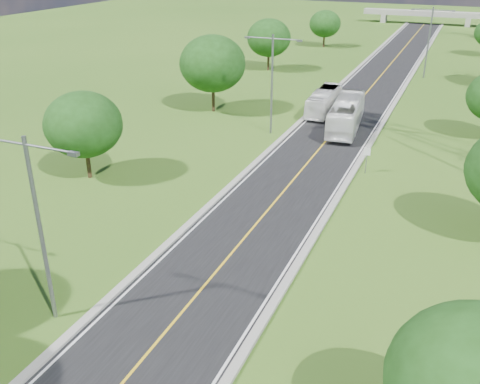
# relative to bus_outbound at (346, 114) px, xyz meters

# --- Properties ---
(ground) EXTENTS (260.00, 260.00, 0.00)m
(ground) POSITION_rel_bus_outbound_xyz_m (-0.87, 10.77, -1.66)
(ground) COLOR #335A19
(ground) RESTS_ON ground
(road) EXTENTS (8.00, 150.00, 0.06)m
(road) POSITION_rel_bus_outbound_xyz_m (-0.87, 16.77, -1.63)
(road) COLOR black
(road) RESTS_ON ground
(curb_left) EXTENTS (0.50, 150.00, 0.22)m
(curb_left) POSITION_rel_bus_outbound_xyz_m (-5.12, 16.77, -1.55)
(curb_left) COLOR gray
(curb_left) RESTS_ON ground
(curb_right) EXTENTS (0.50, 150.00, 0.22)m
(curb_right) POSITION_rel_bus_outbound_xyz_m (3.38, 16.77, -1.55)
(curb_right) COLOR gray
(curb_right) RESTS_ON ground
(speed_limit_sign) EXTENTS (0.55, 0.09, 2.40)m
(speed_limit_sign) POSITION_rel_bus_outbound_xyz_m (4.33, -11.25, -0.06)
(speed_limit_sign) COLOR slate
(speed_limit_sign) RESTS_ON ground
(overpass) EXTENTS (30.00, 3.00, 3.20)m
(overpass) POSITION_rel_bus_outbound_xyz_m (-0.87, 90.77, 0.75)
(overpass) COLOR gray
(overpass) RESTS_ON ground
(streetlight_near_left) EXTENTS (5.90, 0.25, 10.00)m
(streetlight_near_left) POSITION_rel_bus_outbound_xyz_m (-6.87, -37.23, 4.28)
(streetlight_near_left) COLOR slate
(streetlight_near_left) RESTS_ON ground
(streetlight_mid_left) EXTENTS (5.90, 0.25, 10.00)m
(streetlight_mid_left) POSITION_rel_bus_outbound_xyz_m (-6.87, -4.23, 4.28)
(streetlight_mid_left) COLOR slate
(streetlight_mid_left) RESTS_ON ground
(streetlight_far_right) EXTENTS (5.90, 0.25, 10.00)m
(streetlight_far_right) POSITION_rel_bus_outbound_xyz_m (5.13, 28.77, 4.28)
(streetlight_far_right) COLOR slate
(streetlight_far_right) RESTS_ON ground
(tree_lb) EXTENTS (6.30, 6.30, 7.33)m
(tree_lb) POSITION_rel_bus_outbound_xyz_m (-16.87, -21.23, 2.98)
(tree_lb) COLOR black
(tree_lb) RESTS_ON ground
(tree_lc) EXTENTS (7.56, 7.56, 8.79)m
(tree_lc) POSITION_rel_bus_outbound_xyz_m (-15.87, 0.77, 3.91)
(tree_lc) COLOR black
(tree_lc) RESTS_ON ground
(tree_ld) EXTENTS (6.72, 6.72, 7.82)m
(tree_ld) POSITION_rel_bus_outbound_xyz_m (-17.87, 24.77, 3.29)
(tree_ld) COLOR black
(tree_ld) RESTS_ON ground
(tree_le) EXTENTS (5.88, 5.88, 6.84)m
(tree_le) POSITION_rel_bus_outbound_xyz_m (-15.37, 48.77, 2.67)
(tree_le) COLOR black
(tree_le) RESTS_ON ground
(bus_outbound) EXTENTS (3.82, 11.72, 3.21)m
(bus_outbound) POSITION_rel_bus_outbound_xyz_m (0.00, 0.00, 0.00)
(bus_outbound) COLOR white
(bus_outbound) RESTS_ON road
(bus_inbound) EXTENTS (2.50, 9.62, 2.66)m
(bus_inbound) POSITION_rel_bus_outbound_xyz_m (-3.78, 5.28, -0.27)
(bus_inbound) COLOR white
(bus_inbound) RESTS_ON road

